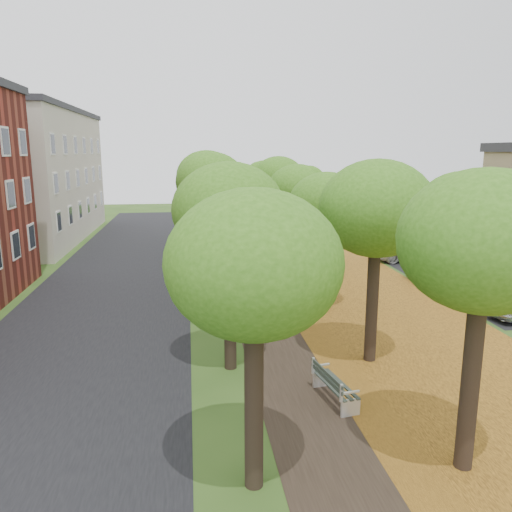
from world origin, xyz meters
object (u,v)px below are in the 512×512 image
object	(u,v)px
car_grey	(448,265)
car_white	(410,249)
car_red	(496,287)
bench	(333,385)

from	to	relation	value
car_grey	car_white	world-z (taller)	car_grey
car_red	car_grey	xyz separation A→B (m)	(0.10, 4.69, 0.02)
car_red	car_white	size ratio (longest dim) A/B	0.84
bench	car_white	xyz separation A→B (m)	(10.47, 17.85, 0.20)
bench	car_red	distance (m)	13.46
car_red	car_white	world-z (taller)	car_red
car_grey	bench	bearing A→B (deg)	121.32
bench	car_grey	bearing A→B (deg)	-48.80
car_red	car_grey	size ratio (longest dim) A/B	0.86
car_grey	car_white	distance (m)	4.70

